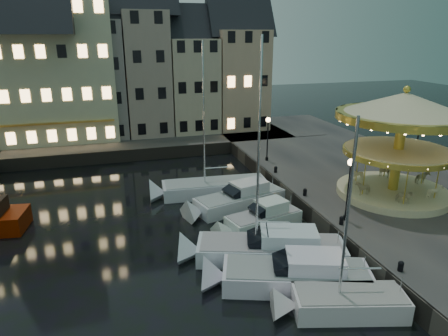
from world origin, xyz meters
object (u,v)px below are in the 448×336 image
object	(u,v)px
bollard_b	(342,220)
motorboat_a	(337,304)
motorboat_b	(288,276)
motorboat_d	(258,221)
bollard_c	(305,192)
carousel	(402,125)
motorboat_e	(236,201)
bollard_d	(276,169)
motorboat_c	(264,249)
streetlamp_b	(349,181)
streetlamp_c	(268,133)
streetlamp_d	(417,141)
motorboat_f	(208,188)
bollard_a	(401,266)

from	to	relation	value
bollard_b	motorboat_a	distance (m)	7.28
bollard_b	motorboat_b	xyz separation A→B (m)	(-5.24, -3.41, -0.96)
motorboat_d	bollard_b	bearing A→B (deg)	-35.59
bollard_b	bollard_c	size ratio (longest dim) A/B	1.00
bollard_c	carousel	world-z (taller)	carousel
motorboat_a	motorboat_e	bearing A→B (deg)	94.05
bollard_d	motorboat_c	distance (m)	12.32
streetlamp_b	motorboat_e	bearing A→B (deg)	129.94
carousel	motorboat_a	bearing A→B (deg)	-137.91
streetlamp_c	streetlamp_d	bearing A→B (deg)	-29.91
motorboat_e	motorboat_f	distance (m)	3.60
streetlamp_c	motorboat_f	world-z (taller)	motorboat_f
bollard_a	motorboat_f	world-z (taller)	motorboat_f
bollard_c	motorboat_d	distance (m)	4.88
motorboat_a	bollard_d	bearing A→B (deg)	76.72
motorboat_b	motorboat_c	bearing A→B (deg)	94.48
bollard_c	motorboat_b	size ratio (longest dim) A/B	0.07
streetlamp_c	bollard_b	size ratio (longest dim) A/B	7.32
motorboat_c	bollard_a	bearing A→B (deg)	-42.45
streetlamp_b	bollard_b	distance (m)	2.54
streetlamp_c	streetlamp_d	xyz separation A→B (m)	(11.30, -6.50, 0.00)
bollard_a	bollard_b	world-z (taller)	same
bollard_c	carousel	distance (m)	8.32
streetlamp_d	bollard_a	bearing A→B (deg)	-132.47
streetlamp_c	motorboat_c	size ratio (longest dim) A/B	0.32
streetlamp_b	bollard_d	world-z (taller)	streetlamp_b
motorboat_b	carousel	world-z (taller)	carousel
bollard_b	motorboat_d	xyz separation A→B (m)	(-4.41, 3.16, -0.97)
motorboat_b	motorboat_f	world-z (taller)	motorboat_f
motorboat_a	bollard_a	bearing A→B (deg)	7.99
bollard_b	carousel	xyz separation A→B (m)	(6.35, 3.22, 5.07)
bollard_a	motorboat_b	xyz separation A→B (m)	(-5.24, 2.09, -0.96)
bollard_a	carousel	size ratio (longest dim) A/B	0.06
bollard_c	bollard_b	bearing A→B (deg)	-90.00
bollard_d	motorboat_a	bearing A→B (deg)	-103.28
streetlamp_b	carousel	xyz separation A→B (m)	(5.75, 2.72, 2.65)
streetlamp_b	motorboat_a	xyz separation A→B (m)	(-4.50, -6.55, -3.48)
streetlamp_d	bollard_b	distance (m)	14.27
carousel	motorboat_b	bearing A→B (deg)	-150.26
bollard_a	bollard_b	distance (m)	5.50
streetlamp_d	motorboat_e	world-z (taller)	streetlamp_d
streetlamp_b	motorboat_c	size ratio (longest dim) A/B	0.32
motorboat_c	motorboat_d	world-z (taller)	motorboat_c
motorboat_c	motorboat_f	size ratio (longest dim) A/B	1.00
motorboat_a	motorboat_c	world-z (taller)	motorboat_c
streetlamp_c	streetlamp_d	size ratio (longest dim) A/B	1.00
motorboat_d	carousel	world-z (taller)	carousel
motorboat_f	carousel	xyz separation A→B (m)	(12.51, -7.10, 6.14)
motorboat_d	carousel	bearing A→B (deg)	0.31
bollard_d	motorboat_e	bearing A→B (deg)	-143.89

